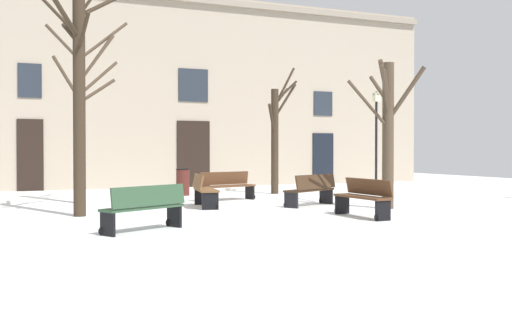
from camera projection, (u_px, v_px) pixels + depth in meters
ground_plane at (281, 206)px, 16.26m from camera, size 36.36×36.36×0.00m
building_facade at (188, 90)px, 24.60m from camera, size 22.73×0.60×7.97m
tree_near_facade at (82, 108)px, 16.98m from camera, size 2.41×0.84×5.35m
tree_right_of_center at (79, 82)px, 13.62m from camera, size 2.33×2.17×6.08m
tree_center at (276, 135)px, 20.68m from camera, size 1.35×1.27×4.46m
tree_left_of_center at (388, 126)px, 15.42m from camera, size 2.03×2.54×3.80m
streetlamp at (376, 129)px, 24.22m from camera, size 0.30×0.30×3.94m
litter_bin at (183, 182)px, 19.91m from camera, size 0.47×0.47×0.90m
bench_far_corner at (311, 190)px, 16.17m from camera, size 1.82×1.26×0.87m
bench_near_center_tree at (363, 197)px, 13.48m from camera, size 0.53×1.73×0.88m
bench_by_litter_bin at (204, 190)px, 15.82m from camera, size 0.78×1.68×0.89m
bench_facing_shops at (145, 207)px, 11.08m from camera, size 1.73×1.20×0.87m
bench_near_lamp at (227, 186)px, 17.89m from camera, size 1.86×0.95×0.87m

